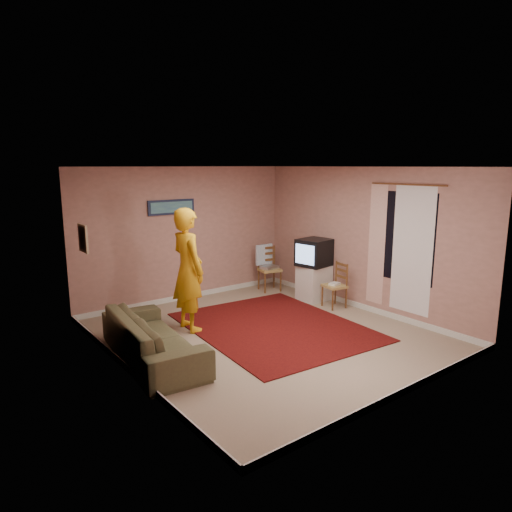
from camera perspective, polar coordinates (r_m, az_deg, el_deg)
ground at (r=7.30m, az=1.17°, el=-9.79°), size 5.00×5.00×0.00m
wall_back at (r=9.00m, az=-8.78°, el=2.70°), size 4.50×0.02×2.60m
wall_front at (r=5.27m, az=18.46°, el=-3.86°), size 4.50×0.02×2.60m
wall_left at (r=5.84m, az=-16.34°, el=-2.29°), size 0.02×5.00×2.60m
wall_right at (r=8.50m, az=13.15°, el=2.03°), size 0.02×5.00×2.60m
ceiling at (r=6.81m, az=1.26°, el=11.08°), size 4.50×5.00×0.02m
baseboard_back at (r=9.26m, az=-8.52°, el=-4.98°), size 4.50×0.02×0.10m
baseboard_front at (r=5.72m, az=17.57°, el=-16.02°), size 4.50×0.02×0.10m
baseboard_left at (r=6.24m, az=-15.60°, el=-13.51°), size 0.02×5.00×0.10m
baseboard_right at (r=8.78m, az=12.75°, el=-6.05°), size 0.02×5.00×0.10m
window at (r=7.94m, az=18.17°, el=2.22°), size 0.01×1.10×1.50m
curtain_sheer at (r=7.88m, az=18.92°, el=0.63°), size 0.01×0.75×2.10m
curtain_floral at (r=8.27m, az=14.85°, el=1.35°), size 0.01×0.35×2.10m
curtain_rod at (r=7.83m, az=18.38°, el=8.50°), size 0.02×1.40×0.02m
picture_back at (r=8.77m, az=-10.51°, el=6.03°), size 0.95×0.04×0.28m
picture_left at (r=7.29m, az=-20.78°, el=2.08°), size 0.04×0.38×0.42m
area_rug at (r=7.62m, az=2.32°, el=-8.79°), size 2.73×3.30×0.02m
tv_cabinet at (r=9.08m, az=7.24°, el=-3.32°), size 0.55×0.50×0.69m
crt_tv at (r=8.94m, az=7.31°, el=0.45°), size 0.68×0.63×0.52m
chair_a at (r=9.63m, az=1.72°, el=-1.05°), size 0.51×0.49×0.50m
dvd_player at (r=9.64m, az=1.72°, el=-1.41°), size 0.39×0.30×0.06m
blue_throw at (r=9.74m, az=1.02°, el=0.19°), size 0.41×0.05×0.43m
chair_b at (r=8.63m, az=9.81°, el=-3.04°), size 0.42×0.44×0.46m
game_console at (r=8.64m, az=9.79°, el=-3.45°), size 0.22×0.18×0.04m
sofa at (r=6.48m, az=-12.79°, el=-9.88°), size 1.07×2.25×0.63m
person at (r=7.33m, az=-8.48°, el=-1.72°), size 0.48×0.72×1.98m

